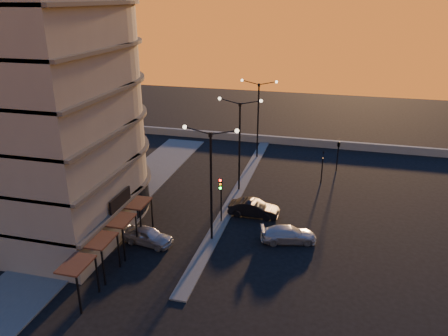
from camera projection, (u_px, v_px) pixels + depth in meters
ground at (212, 239)px, 35.47m from camera, size 120.00×120.00×0.00m
sidewalk_west at (117, 203)px, 41.50m from camera, size 5.00×40.00×0.12m
median at (239, 190)px, 44.44m from camera, size 1.20×36.00×0.12m
parapet at (280, 140)px, 58.22m from camera, size 44.00×0.50×1.00m
building at (40, 85)px, 34.39m from camera, size 14.35×17.08×25.00m
streetlamp_near at (211, 176)px, 33.41m from camera, size 4.32×0.32×9.51m
streetlamp_mid at (240, 138)px, 42.41m from camera, size 4.32×0.32×9.51m
streetlamp_far at (258, 113)px, 51.41m from camera, size 4.32×0.32×9.51m
traffic_light_main at (221, 193)px, 36.99m from camera, size 0.28×0.44×4.25m
signal_east_a at (322, 166)px, 45.49m from camera, size 0.13×0.16×3.60m
signal_east_b at (339, 145)px, 48.31m from camera, size 0.42×1.99×3.60m
car_hatchback at (148, 236)px, 34.64m from camera, size 4.34×2.28×1.41m
car_sedan at (254, 208)px, 39.03m from camera, size 4.48×1.57×1.48m
car_wagon at (288, 234)px, 34.97m from camera, size 4.79×2.91×1.30m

